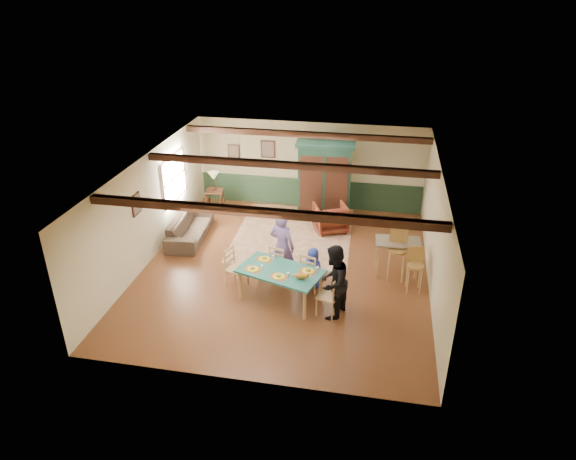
% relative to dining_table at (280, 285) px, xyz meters
% --- Properties ---
extents(floor, '(8.00, 8.00, 0.00)m').
position_rel_dining_table_xyz_m(floor, '(-0.15, 1.32, -0.38)').
color(floor, '#5A2E19').
rests_on(floor, ground).
extents(wall_back, '(7.00, 0.02, 2.70)m').
position_rel_dining_table_xyz_m(wall_back, '(-0.15, 5.32, 0.97)').
color(wall_back, beige).
rests_on(wall_back, floor).
extents(wall_left, '(0.02, 8.00, 2.70)m').
position_rel_dining_table_xyz_m(wall_left, '(-3.65, 1.32, 0.97)').
color(wall_left, beige).
rests_on(wall_left, floor).
extents(wall_right, '(0.02, 8.00, 2.70)m').
position_rel_dining_table_xyz_m(wall_right, '(3.35, 1.32, 0.97)').
color(wall_right, beige).
rests_on(wall_right, floor).
extents(ceiling, '(7.00, 8.00, 0.02)m').
position_rel_dining_table_xyz_m(ceiling, '(-0.15, 1.32, 2.32)').
color(ceiling, silver).
rests_on(ceiling, wall_back).
extents(wainscot_back, '(6.95, 0.03, 0.90)m').
position_rel_dining_table_xyz_m(wainscot_back, '(-0.15, 5.30, 0.07)').
color(wainscot_back, '#1F3924').
rests_on(wainscot_back, floor).
extents(ceiling_beam_front, '(6.95, 0.16, 0.16)m').
position_rel_dining_table_xyz_m(ceiling_beam_front, '(-0.15, -0.98, 2.23)').
color(ceiling_beam_front, black).
rests_on(ceiling_beam_front, ceiling).
extents(ceiling_beam_mid, '(6.95, 0.16, 0.16)m').
position_rel_dining_table_xyz_m(ceiling_beam_mid, '(-0.15, 1.72, 2.23)').
color(ceiling_beam_mid, black).
rests_on(ceiling_beam_mid, ceiling).
extents(ceiling_beam_back, '(6.95, 0.16, 0.16)m').
position_rel_dining_table_xyz_m(ceiling_beam_back, '(-0.15, 4.32, 2.23)').
color(ceiling_beam_back, black).
rests_on(ceiling_beam_back, ceiling).
extents(window_left, '(0.06, 1.60, 1.30)m').
position_rel_dining_table_xyz_m(window_left, '(-3.62, 3.02, 1.17)').
color(window_left, white).
rests_on(window_left, wall_left).
extents(picture_left_wall, '(0.04, 0.42, 0.52)m').
position_rel_dining_table_xyz_m(picture_left_wall, '(-3.62, 0.72, 1.37)').
color(picture_left_wall, gray).
rests_on(picture_left_wall, wall_left).
extents(picture_back_a, '(0.45, 0.04, 0.55)m').
position_rel_dining_table_xyz_m(picture_back_a, '(-1.45, 5.29, 1.42)').
color(picture_back_a, gray).
rests_on(picture_back_a, wall_back).
extents(picture_back_b, '(0.38, 0.04, 0.48)m').
position_rel_dining_table_xyz_m(picture_back_b, '(-2.55, 5.29, 1.27)').
color(picture_back_b, gray).
rests_on(picture_back_b, wall_back).
extents(dining_table, '(2.05, 1.53, 0.76)m').
position_rel_dining_table_xyz_m(dining_table, '(0.00, 0.00, 0.00)').
color(dining_table, '#216B5F').
rests_on(dining_table, floor).
extents(dining_chair_far_left, '(0.54, 0.56, 0.97)m').
position_rel_dining_table_xyz_m(dining_chair_far_left, '(-0.16, 0.82, 0.10)').
color(dining_chair_far_left, tan).
rests_on(dining_chair_far_left, floor).
extents(dining_chair_far_right, '(0.54, 0.56, 0.97)m').
position_rel_dining_table_xyz_m(dining_chair_far_right, '(0.61, 0.57, 0.10)').
color(dining_chair_far_right, tan).
rests_on(dining_chair_far_right, floor).
extents(dining_chair_end_left, '(0.56, 0.54, 0.97)m').
position_rel_dining_table_xyz_m(dining_chair_end_left, '(-1.11, 0.36, 0.10)').
color(dining_chair_end_left, tan).
rests_on(dining_chair_end_left, floor).
extents(dining_chair_end_right, '(0.56, 0.54, 0.97)m').
position_rel_dining_table_xyz_m(dining_chair_end_right, '(1.11, -0.36, 0.10)').
color(dining_chair_end_right, tan).
rests_on(dining_chair_end_right, floor).
extents(person_man, '(0.74, 0.60, 1.75)m').
position_rel_dining_table_xyz_m(person_man, '(-0.14, 0.90, 0.50)').
color(person_man, '#7E5FA3').
rests_on(person_man, floor).
extents(person_woman, '(0.85, 0.97, 1.68)m').
position_rel_dining_table_xyz_m(person_woman, '(1.21, -0.39, 0.46)').
color(person_woman, black).
rests_on(person_woman, floor).
extents(person_child, '(0.58, 0.46, 1.02)m').
position_rel_dining_table_xyz_m(person_child, '(0.64, 0.65, 0.13)').
color(person_child, '#2A3CA9').
rests_on(person_child, floor).
extents(cat, '(0.39, 0.25, 0.18)m').
position_rel_dining_table_xyz_m(cat, '(0.50, -0.27, 0.47)').
color(cat, orange).
rests_on(cat, dining_table).
extents(place_setting_near_left, '(0.48, 0.41, 0.11)m').
position_rel_dining_table_xyz_m(place_setting_near_left, '(-0.61, -0.07, 0.44)').
color(place_setting_near_left, yellow).
rests_on(place_setting_near_left, dining_table).
extents(place_setting_near_center, '(0.48, 0.41, 0.11)m').
position_rel_dining_table_xyz_m(place_setting_near_center, '(0.02, -0.27, 0.44)').
color(place_setting_near_center, yellow).
rests_on(place_setting_near_center, dining_table).
extents(place_setting_far_left, '(0.48, 0.41, 0.11)m').
position_rel_dining_table_xyz_m(place_setting_far_left, '(-0.46, 0.41, 0.44)').
color(place_setting_far_left, yellow).
rests_on(place_setting_far_left, dining_table).
extents(place_setting_far_right, '(0.48, 0.41, 0.11)m').
position_rel_dining_table_xyz_m(place_setting_far_right, '(0.61, 0.07, 0.44)').
color(place_setting_far_right, yellow).
rests_on(place_setting_far_right, dining_table).
extents(area_rug, '(3.34, 3.93, 0.01)m').
position_rel_dining_table_xyz_m(area_rug, '(-0.28, 3.26, -0.38)').
color(area_rug, beige).
rests_on(area_rug, floor).
extents(armoire, '(1.71, 0.76, 2.37)m').
position_rel_dining_table_xyz_m(armoire, '(0.42, 4.46, 0.80)').
color(armoire, black).
rests_on(armoire, floor).
extents(armchair, '(1.14, 1.15, 0.81)m').
position_rel_dining_table_xyz_m(armchair, '(0.71, 3.69, 0.02)').
color(armchair, '#43150D').
rests_on(armchair, floor).
extents(sofa, '(1.03, 2.23, 0.63)m').
position_rel_dining_table_xyz_m(sofa, '(-3.08, 2.51, -0.07)').
color(sofa, '#3D3126').
rests_on(sofa, floor).
extents(end_table, '(0.59, 0.59, 0.65)m').
position_rel_dining_table_xyz_m(end_table, '(-2.99, 4.50, -0.06)').
color(end_table, black).
rests_on(end_table, floor).
extents(table_lamp, '(0.37, 0.37, 0.59)m').
position_rel_dining_table_xyz_m(table_lamp, '(-2.99, 4.50, 0.56)').
color(table_lamp, beige).
rests_on(table_lamp, end_table).
extents(counter_table, '(1.10, 0.68, 0.89)m').
position_rel_dining_table_xyz_m(counter_table, '(2.56, 1.65, 0.07)').
color(counter_table, tan).
rests_on(counter_table, floor).
extents(bar_stool_left, '(0.46, 0.51, 1.27)m').
position_rel_dining_table_xyz_m(bar_stool_left, '(2.55, 1.39, 0.25)').
color(bar_stool_left, '#B78A47').
rests_on(bar_stool_left, floor).
extents(bar_stool_right, '(0.41, 0.44, 1.08)m').
position_rel_dining_table_xyz_m(bar_stool_right, '(2.96, 0.92, 0.16)').
color(bar_stool_right, '#B78A47').
rests_on(bar_stool_right, floor).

